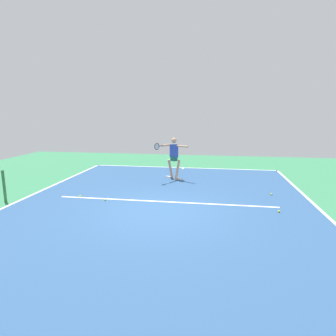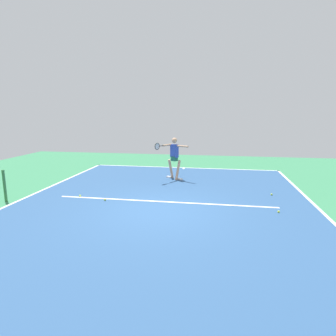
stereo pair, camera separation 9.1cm
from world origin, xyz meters
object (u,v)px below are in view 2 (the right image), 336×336
net_post (5,186)px  tennis_ball_centre_court (105,200)px  tennis_ball_by_sideline (272,194)px  tennis_ball_near_player (80,196)px  tennis_player (174,155)px  tennis_ball_far_corner (279,212)px

net_post → tennis_ball_centre_court: 3.31m
tennis_ball_centre_court → tennis_ball_by_sideline: 5.87m
net_post → tennis_ball_centre_court: (-3.21, -0.64, -0.50)m
tennis_ball_by_sideline → tennis_ball_near_player: size_ratio=1.00×
net_post → tennis_player: 6.54m
net_post → tennis_ball_near_player: net_post is taller
net_post → tennis_player: tennis_player is taller
tennis_ball_by_sideline → tennis_ball_far_corner: 1.85m
tennis_player → tennis_ball_far_corner: bearing=165.6°
net_post → tennis_ball_centre_court: net_post is taller
tennis_ball_centre_court → tennis_ball_near_player: bearing=-15.8°
net_post → tennis_ball_by_sideline: bearing=-165.9°
tennis_player → tennis_ball_near_player: tennis_player is taller
tennis_ball_by_sideline → tennis_ball_near_player: same height
tennis_ball_by_sideline → tennis_ball_near_player: 6.81m
net_post → tennis_ball_centre_court: size_ratio=16.21×
tennis_player → tennis_ball_by_sideline: 4.41m
net_post → tennis_player: size_ratio=0.58×
tennis_player → tennis_ball_by_sideline: bearing=-175.6°
tennis_ball_far_corner → tennis_ball_centre_court: bearing=-2.6°
tennis_ball_by_sideline → tennis_player: bearing=-26.7°
tennis_ball_centre_court → tennis_ball_far_corner: (-5.51, 0.25, 0.00)m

